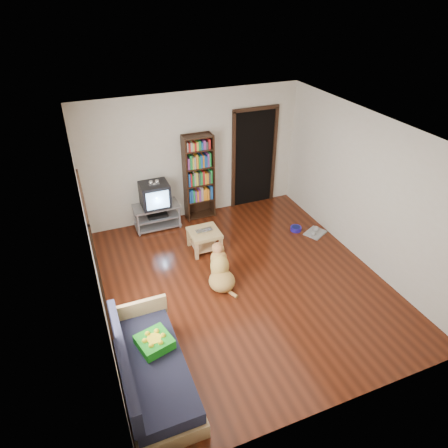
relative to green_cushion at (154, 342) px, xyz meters
name	(u,v)px	position (x,y,z in m)	size (l,w,h in m)	color
ground	(243,282)	(1.75, 1.16, -0.49)	(5.00, 5.00, 0.00)	#501D0D
ceiling	(247,133)	(1.75, 1.16, 2.11)	(5.00, 5.00, 0.00)	white
wall_back	(193,157)	(1.75, 3.66, 0.81)	(4.50, 4.50, 0.00)	beige
wall_front	(346,332)	(1.75, -1.34, 0.81)	(4.50, 4.50, 0.00)	beige
wall_left	(92,248)	(-0.50, 1.16, 0.81)	(5.00, 5.00, 0.00)	beige
wall_right	(366,191)	(4.00, 1.16, 0.81)	(5.00, 5.00, 0.00)	beige
green_cushion	(154,342)	(0.00, 0.00, 0.00)	(0.40, 0.40, 0.13)	green
laptop	(205,232)	(1.48, 2.27, -0.07)	(0.31, 0.20, 0.02)	silver
dog_bowl	(296,229)	(3.41, 2.22, -0.45)	(0.22, 0.22, 0.08)	#23169C
grey_rag	(315,233)	(3.71, 1.97, -0.47)	(0.40, 0.32, 0.03)	#9A9A9A
window	(95,257)	(-0.48, 0.66, 1.01)	(0.03, 1.46, 1.70)	white
doorway	(254,156)	(3.10, 3.64, 0.63)	(1.03, 0.05, 2.19)	black
tv_stand	(157,215)	(0.85, 3.41, -0.22)	(0.90, 0.45, 0.50)	#99999E
crt_tv	(154,194)	(0.85, 3.43, 0.26)	(0.55, 0.52, 0.58)	black
bookshelf	(199,173)	(1.80, 3.50, 0.51)	(0.60, 0.30, 1.80)	black
sofa	(151,371)	(-0.12, -0.22, -0.23)	(0.80, 1.80, 0.80)	tan
coffee_table	(204,237)	(1.48, 2.30, -0.21)	(0.55, 0.55, 0.40)	tan
dog	(220,271)	(1.40, 1.29, -0.23)	(0.51, 0.86, 0.70)	#BA8247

